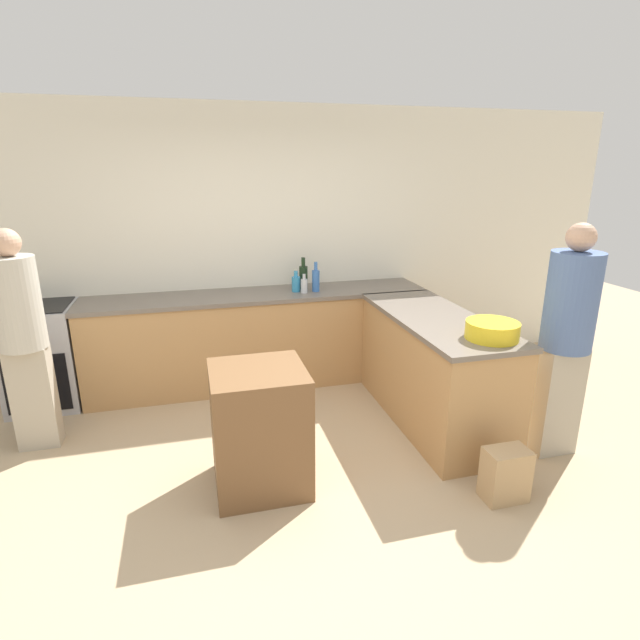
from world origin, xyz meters
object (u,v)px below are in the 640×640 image
at_px(dish_soap_bottle, 296,283).
at_px(vinegar_bottle_clear, 304,285).
at_px(water_bottle_blue, 316,280).
at_px(wine_bottle_dark, 303,277).
at_px(island_table, 260,428).
at_px(paper_bag, 505,475).
at_px(mixing_bowl, 492,330).
at_px(person_by_range, 23,334).
at_px(range_oven, 43,356).
at_px(person_at_peninsula, 566,335).

bearing_deg(dish_soap_bottle, vinegar_bottle_clear, -47.89).
bearing_deg(water_bottle_blue, wine_bottle_dark, 126.10).
bearing_deg(vinegar_bottle_clear, island_table, -113.03).
bearing_deg(paper_bag, mixing_bowl, 73.96).
bearing_deg(mixing_bowl, paper_bag, -106.04).
height_order(island_table, wine_bottle_dark, wine_bottle_dark).
bearing_deg(person_by_range, water_bottle_blue, 16.09).
xyz_separation_m(mixing_bowl, vinegar_bottle_clear, (-0.99, 1.66, 0.01)).
bearing_deg(island_table, wine_bottle_dark, 68.05).
xyz_separation_m(vinegar_bottle_clear, person_by_range, (-2.30, -0.67, -0.08)).
bearing_deg(person_by_range, island_table, -30.53).
xyz_separation_m(range_oven, vinegar_bottle_clear, (2.41, -0.10, 0.54)).
height_order(range_oven, dish_soap_bottle, dish_soap_bottle).
height_order(island_table, water_bottle_blue, water_bottle_blue).
height_order(water_bottle_blue, person_at_peninsula, person_at_peninsula).
distance_m(island_table, mixing_bowl, 1.78).
height_order(range_oven, person_by_range, person_by_range).
bearing_deg(person_by_range, mixing_bowl, -16.82).
xyz_separation_m(person_by_range, paper_bag, (3.14, -1.53, -0.75)).
xyz_separation_m(wine_bottle_dark, paper_bag, (0.81, -2.36, -0.88)).
bearing_deg(island_table, range_oven, 135.12).
bearing_deg(paper_bag, person_by_range, 154.08).
distance_m(water_bottle_blue, paper_bag, 2.49).
bearing_deg(wine_bottle_dark, vinegar_bottle_clear, -100.58).
bearing_deg(vinegar_bottle_clear, person_by_range, -163.86).
bearing_deg(wine_bottle_dark, island_table, -111.95).
xyz_separation_m(range_oven, island_table, (1.72, -1.72, -0.04)).
bearing_deg(mixing_bowl, person_at_peninsula, -10.07).
bearing_deg(range_oven, wine_bottle_dark, 1.52).
relative_size(island_table, water_bottle_blue, 2.95).
height_order(mixing_bowl, person_by_range, person_by_range).
xyz_separation_m(dish_soap_bottle, person_at_peninsula, (1.61, -1.83, -0.07)).
relative_size(island_table, vinegar_bottle_clear, 4.60).
height_order(island_table, vinegar_bottle_clear, vinegar_bottle_clear).
relative_size(vinegar_bottle_clear, paper_bag, 0.51).
relative_size(person_by_range, person_at_peninsula, 0.97).
bearing_deg(range_oven, person_at_peninsula, -25.17).
relative_size(range_oven, vinegar_bottle_clear, 5.08).
height_order(mixing_bowl, vinegar_bottle_clear, vinegar_bottle_clear).
bearing_deg(water_bottle_blue, dish_soap_bottle, 168.60).
bearing_deg(wine_bottle_dark, dish_soap_bottle, -136.29).
relative_size(vinegar_bottle_clear, wine_bottle_dark, 0.59).
bearing_deg(vinegar_bottle_clear, water_bottle_blue, 15.05).
height_order(mixing_bowl, person_at_peninsula, person_at_peninsula).
relative_size(wine_bottle_dark, person_at_peninsula, 0.18).
height_order(wine_bottle_dark, person_at_peninsula, person_at_peninsula).
distance_m(range_oven, wine_bottle_dark, 2.51).
xyz_separation_m(water_bottle_blue, paper_bag, (0.72, -2.23, -0.87)).
bearing_deg(person_at_peninsula, range_oven, 154.83).
distance_m(mixing_bowl, paper_bag, 0.99).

